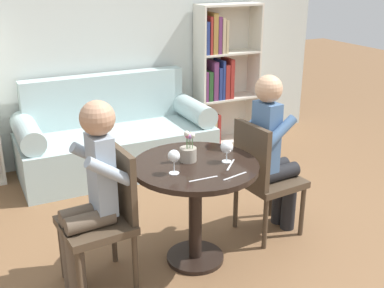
# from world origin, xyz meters

# --- Properties ---
(ground_plane) EXTENTS (16.00, 16.00, 0.00)m
(ground_plane) POSITION_xyz_m (0.00, 0.00, 0.00)
(ground_plane) COLOR brown
(back_wall) EXTENTS (5.20, 0.05, 2.70)m
(back_wall) POSITION_xyz_m (0.00, 2.20, 1.35)
(back_wall) COLOR silver
(back_wall) RESTS_ON ground_plane
(round_table) EXTENTS (0.83, 0.83, 0.73)m
(round_table) POSITION_xyz_m (0.00, 0.00, 0.56)
(round_table) COLOR black
(round_table) RESTS_ON ground_plane
(couch) EXTENTS (1.87, 0.80, 0.92)m
(couch) POSITION_xyz_m (0.00, 1.77, 0.31)
(couch) COLOR #A8C1C1
(couch) RESTS_ON ground_plane
(bookshelf_right) EXTENTS (0.72, 0.28, 1.55)m
(bookshelf_right) POSITION_xyz_m (1.32, 2.03, 0.78)
(bookshelf_right) COLOR silver
(bookshelf_right) RESTS_ON ground_plane
(chair_left) EXTENTS (0.45, 0.45, 0.90)m
(chair_left) POSITION_xyz_m (-0.60, 0.04, 0.49)
(chair_left) COLOR #473828
(chair_left) RESTS_ON ground_plane
(chair_right) EXTENTS (0.46, 0.46, 0.90)m
(chair_right) POSITION_xyz_m (0.60, 0.09, 0.49)
(chair_right) COLOR #473828
(chair_right) RESTS_ON ground_plane
(person_left) EXTENTS (0.43, 0.36, 1.22)m
(person_left) POSITION_xyz_m (-0.69, 0.03, 0.66)
(person_left) COLOR brown
(person_left) RESTS_ON ground_plane
(person_right) EXTENTS (0.44, 0.36, 1.24)m
(person_right) POSITION_xyz_m (0.69, 0.11, 0.65)
(person_right) COLOR black
(person_right) RESTS_ON ground_plane
(wine_glass_left) EXTENTS (0.08, 0.08, 0.16)m
(wine_glass_left) POSITION_xyz_m (-0.19, -0.08, 0.84)
(wine_glass_left) COLOR white
(wine_glass_left) RESTS_ON round_table
(wine_glass_right) EXTENTS (0.08, 0.08, 0.15)m
(wine_glass_right) POSITION_xyz_m (0.20, -0.06, 0.83)
(wine_glass_right) COLOR white
(wine_glass_right) RESTS_ON round_table
(flower_vase) EXTENTS (0.11, 0.11, 0.21)m
(flower_vase) POSITION_xyz_m (-0.02, 0.06, 0.80)
(flower_vase) COLOR #9E9384
(flower_vase) RESTS_ON round_table
(knife_left_setting) EXTENTS (0.19, 0.05, 0.00)m
(knife_left_setting) POSITION_xyz_m (0.13, -0.28, 0.73)
(knife_left_setting) COLOR silver
(knife_left_setting) RESTS_ON round_table
(fork_left_setting) EXTENTS (0.14, 0.15, 0.00)m
(fork_left_setting) POSITION_xyz_m (0.19, -0.12, 0.73)
(fork_left_setting) COLOR silver
(fork_left_setting) RESTS_ON round_table
(knife_right_setting) EXTENTS (0.19, 0.02, 0.00)m
(knife_right_setting) POSITION_xyz_m (-0.06, -0.23, 0.73)
(knife_right_setting) COLOR silver
(knife_right_setting) RESTS_ON round_table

